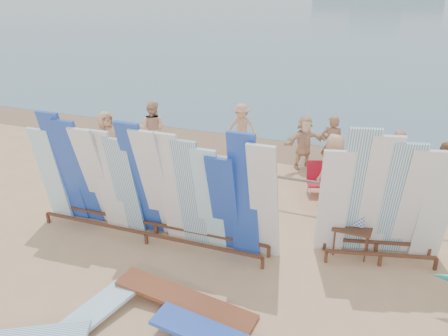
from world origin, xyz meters
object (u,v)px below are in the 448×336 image
at_px(beachgoer_5, 304,142).
at_px(beachgoer_6, 333,167).
at_px(beach_chair_right, 317,185).
at_px(beachgoer_2, 153,129).
at_px(side_surfboard_rack, 385,202).
at_px(vendor_table, 351,239).
at_px(beach_chair_left, 240,174).
at_px(flat_board_c, 186,307).
at_px(beachgoer_8, 398,161).
at_px(beachgoer_10, 441,172).
at_px(beachgoer_0, 107,140).
at_px(beachgoer_7, 332,145).
at_px(main_surfboard_rack, 149,187).
at_px(beachgoer_3, 242,128).
at_px(stroller, 339,187).

bearing_deg(beachgoer_5, beachgoer_6, -100.57).
distance_m(beach_chair_right, beachgoer_2, 5.78).
relative_size(side_surfboard_rack, vendor_table, 2.86).
bearing_deg(beach_chair_right, beach_chair_left, 162.03).
bearing_deg(beachgoer_2, flat_board_c, 118.03).
xyz_separation_m(flat_board_c, beachgoer_8, (3.23, 6.78, 0.86)).
bearing_deg(beachgoer_10, beach_chair_right, 101.88).
distance_m(beachgoer_8, beachgoer_2, 7.64).
xyz_separation_m(side_surfboard_rack, beachgoer_10, (1.21, 3.54, -0.53)).
distance_m(vendor_table, beachgoer_2, 7.89).
relative_size(flat_board_c, beachgoer_0, 1.49).
distance_m(beach_chair_left, beachgoer_7, 2.95).
xyz_separation_m(beachgoer_8, beachgoer_10, (1.10, -0.31, -0.03)).
bearing_deg(main_surfboard_rack, beachgoer_8, 43.51).
relative_size(beachgoer_5, beachgoer_10, 1.00).
relative_size(flat_board_c, beachgoer_8, 1.56).
xyz_separation_m(beach_chair_left, beachgoer_0, (-4.27, -0.35, 0.63)).
distance_m(main_surfboard_rack, beachgoer_2, 5.44).
xyz_separation_m(beach_chair_right, beachgoer_10, (3.07, 0.76, 0.57)).
xyz_separation_m(beachgoer_5, beachgoer_0, (-5.68, -2.27, 0.07)).
bearing_deg(beachgoer_3, side_surfboard_rack, -53.69).
distance_m(beach_chair_right, beachgoer_6, 0.80).
xyz_separation_m(beachgoer_8, beachgoer_0, (-8.47, -1.53, 0.04)).
height_order(flat_board_c, beachgoer_2, beachgoer_2).
height_order(main_surfboard_rack, stroller, main_surfboard_rack).
distance_m(beachgoer_5, beachgoer_7, 0.89).
bearing_deg(vendor_table, beach_chair_left, 144.52).
xyz_separation_m(beach_chair_right, stroller, (0.62, -0.28, 0.15)).
bearing_deg(beachgoer_3, beachgoer_6, -43.99).
bearing_deg(beachgoer_8, vendor_table, -98.00).
bearing_deg(beachgoer_10, beachgoer_6, 107.43).
relative_size(side_surfboard_rack, flat_board_c, 1.12).
relative_size(beachgoer_0, beachgoer_10, 1.09).
bearing_deg(beachgoer_7, beachgoer_3, -15.48).
height_order(flat_board_c, beach_chair_right, beach_chair_right).
xyz_separation_m(main_surfboard_rack, beachgoer_3, (-0.07, 6.29, -0.48)).
distance_m(main_surfboard_rack, beachgoer_8, 7.02).
relative_size(beach_chair_right, beachgoer_2, 0.48).
bearing_deg(beach_chair_left, beachgoer_7, 48.86).
bearing_deg(beachgoer_0, side_surfboard_rack, -76.35).
bearing_deg(side_surfboard_rack, beachgoer_8, 73.78).
bearing_deg(side_surfboard_rack, main_surfboard_rack, 177.56).
bearing_deg(beachgoer_6, stroller, 96.72).
xyz_separation_m(side_surfboard_rack, beachgoer_8, (0.12, 3.85, -0.49)).
distance_m(beach_chair_right, beachgoer_8, 2.33).
height_order(beachgoer_7, beachgoer_3, beachgoer_7).
xyz_separation_m(beach_chair_left, beachgoer_3, (-0.89, 2.57, 0.56)).
bearing_deg(stroller, beachgoer_7, 123.96).
bearing_deg(flat_board_c, beachgoer_7, -7.40).
distance_m(beachgoer_8, beachgoer_6, 2.00).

